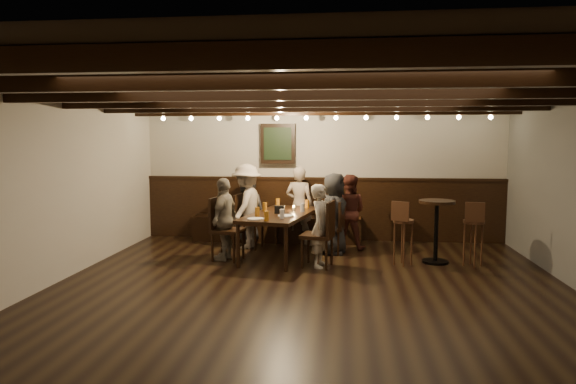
# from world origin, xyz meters

# --- Properties ---
(room) EXTENTS (7.00, 7.00, 7.00)m
(room) POSITION_xyz_m (-0.29, 2.21, 1.07)
(room) COLOR black
(room) RESTS_ON ground
(dining_table) EXTENTS (1.16, 1.96, 0.69)m
(dining_table) POSITION_xyz_m (-0.58, 2.01, 0.63)
(dining_table) COLOR black
(dining_table) RESTS_ON floor
(chair_left_near) EXTENTS (0.49, 0.49, 0.91)m
(chair_left_near) POSITION_xyz_m (-1.20, 2.59, 0.28)
(chair_left_near) COLOR black
(chair_left_near) RESTS_ON floor
(chair_left_far) EXTENTS (0.51, 0.51, 0.95)m
(chair_left_far) POSITION_xyz_m (-1.37, 1.71, 0.29)
(chair_left_far) COLOR black
(chair_left_far) RESTS_ON floor
(chair_right_near) EXTENTS (0.46, 0.46, 0.86)m
(chair_right_near) POSITION_xyz_m (0.21, 2.32, 0.26)
(chair_right_near) COLOR black
(chair_right_near) RESTS_ON floor
(chair_right_far) EXTENTS (0.51, 0.51, 0.95)m
(chair_right_far) POSITION_xyz_m (0.05, 1.44, 0.29)
(chair_right_far) COLOR black
(chair_right_far) RESTS_ON floor
(person_bench_left) EXTENTS (0.66, 0.49, 1.21)m
(person_bench_left) POSITION_xyz_m (-1.29, 3.07, 0.61)
(person_bench_left) COLOR #29292C
(person_bench_left) RESTS_ON floor
(person_bench_centre) EXTENTS (0.55, 0.41, 1.36)m
(person_bench_centre) POSITION_xyz_m (-0.38, 3.05, 0.68)
(person_bench_centre) COLOR gray
(person_bench_centre) RESTS_ON floor
(person_bench_right) EXTENTS (0.68, 0.58, 1.25)m
(person_bench_right) POSITION_xyz_m (0.48, 2.73, 0.62)
(person_bench_right) COLOR #51241C
(person_bench_right) RESTS_ON floor
(person_left_near) EXTENTS (0.69, 1.00, 1.42)m
(person_left_near) POSITION_xyz_m (-1.23, 2.60, 0.71)
(person_left_near) COLOR gray
(person_left_near) RESTS_ON floor
(person_left_far) EXTENTS (0.44, 0.78, 1.26)m
(person_left_far) POSITION_xyz_m (-1.40, 1.71, 0.63)
(person_left_far) COLOR gray
(person_left_far) RESTS_ON floor
(person_right_near) EXTENTS (0.52, 0.70, 1.30)m
(person_right_near) POSITION_xyz_m (0.24, 2.32, 0.65)
(person_right_near) COLOR black
(person_right_near) RESTS_ON floor
(person_right_far) EXTENTS (0.36, 0.48, 1.20)m
(person_right_far) POSITION_xyz_m (0.08, 1.43, 0.60)
(person_right_far) COLOR #BAB29E
(person_right_far) RESTS_ON floor
(pint_a) EXTENTS (0.07, 0.07, 0.14)m
(pint_a) POSITION_xyz_m (-0.72, 2.75, 0.76)
(pint_a) COLOR #BF7219
(pint_a) RESTS_ON dining_table
(pint_b) EXTENTS (0.07, 0.07, 0.14)m
(pint_b) POSITION_xyz_m (-0.21, 2.61, 0.76)
(pint_b) COLOR #BF7219
(pint_b) RESTS_ON dining_table
(pint_c) EXTENTS (0.07, 0.07, 0.14)m
(pint_c) POSITION_xyz_m (-0.85, 2.17, 0.76)
(pint_c) COLOR #BF7219
(pint_c) RESTS_ON dining_table
(pint_d) EXTENTS (0.07, 0.07, 0.14)m
(pint_d) POSITION_xyz_m (-0.24, 2.15, 0.76)
(pint_d) COLOR silver
(pint_d) RESTS_ON dining_table
(pint_e) EXTENTS (0.07, 0.07, 0.14)m
(pint_e) POSITION_xyz_m (-0.88, 1.61, 0.76)
(pint_e) COLOR #BF7219
(pint_e) RESTS_ON dining_table
(pint_f) EXTENTS (0.07, 0.07, 0.14)m
(pint_f) POSITION_xyz_m (-0.48, 1.44, 0.76)
(pint_f) COLOR silver
(pint_f) RESTS_ON dining_table
(pint_g) EXTENTS (0.07, 0.07, 0.14)m
(pint_g) POSITION_xyz_m (-0.68, 1.22, 0.76)
(pint_g) COLOR #BF7219
(pint_g) RESTS_ON dining_table
(plate_near) EXTENTS (0.24, 0.24, 0.01)m
(plate_near) POSITION_xyz_m (-0.86, 1.35, 0.70)
(plate_near) COLOR white
(plate_near) RESTS_ON dining_table
(plate_far) EXTENTS (0.24, 0.24, 0.01)m
(plate_far) POSITION_xyz_m (-0.46, 1.69, 0.70)
(plate_far) COLOR white
(plate_far) RESTS_ON dining_table
(condiment_caddy) EXTENTS (0.15, 0.10, 0.12)m
(condiment_caddy) POSITION_xyz_m (-0.59, 1.97, 0.75)
(condiment_caddy) COLOR black
(condiment_caddy) RESTS_ON dining_table
(candle) EXTENTS (0.05, 0.05, 0.05)m
(candle) POSITION_xyz_m (-0.40, 2.29, 0.71)
(candle) COLOR beige
(candle) RESTS_ON dining_table
(high_top_table) EXTENTS (0.53, 0.53, 0.94)m
(high_top_table) POSITION_xyz_m (1.77, 1.87, 0.62)
(high_top_table) COLOR black
(high_top_table) RESTS_ON floor
(bar_stool_left) EXTENTS (0.34, 0.35, 0.95)m
(bar_stool_left) POSITION_xyz_m (1.27, 1.66, 0.35)
(bar_stool_left) COLOR #3A2412
(bar_stool_left) RESTS_ON floor
(bar_stool_right) EXTENTS (0.31, 0.32, 0.95)m
(bar_stool_right) POSITION_xyz_m (2.27, 1.71, 0.35)
(bar_stool_right) COLOR #3A2412
(bar_stool_right) RESTS_ON floor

